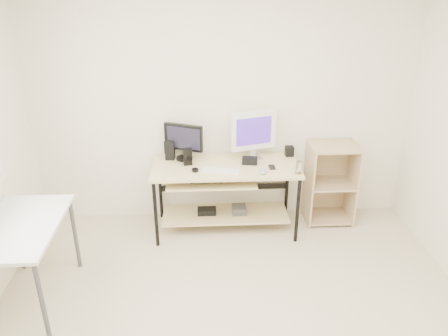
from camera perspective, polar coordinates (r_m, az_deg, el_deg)
The scene contains 16 objects.
room at distance 2.75m, azimuth -0.70°, elevation -2.60°, with size 4.01×4.01×2.62m.
desk at distance 4.54m, azimuth -0.12°, elevation -2.07°, with size 1.50×0.65×0.75m.
side_table at distance 3.83m, azimuth -24.99°, elevation -7.77°, with size 0.60×1.00×0.75m.
shelf_unit at distance 4.92m, azimuth 13.59°, elevation -1.75°, with size 0.50×0.40×0.90m.
black_monitor at distance 4.54m, azimuth -5.30°, elevation 3.72°, with size 0.40×0.20×0.38m.
white_imac at distance 4.52m, azimuth 3.89°, elevation 4.73°, with size 0.48×0.18×0.52m.
keyboard at distance 4.32m, azimuth -0.37°, elevation -0.35°, with size 0.37×0.10×0.01m, color white.
mouse at distance 4.29m, azimuth 5.22°, elevation -0.44°, with size 0.07×0.11×0.04m, color #ADADB2.
center_speaker at distance 4.47m, azimuth 3.38°, elevation 0.97°, with size 0.16×0.07×0.08m, color black.
speaker_left at distance 4.60m, azimuth -7.08°, elevation 2.43°, with size 0.11×0.11×0.21m.
speaker_right at distance 4.72m, azimuth 8.54°, elevation 2.19°, with size 0.09×0.09×0.10m, color black.
audio_controller at distance 4.45m, azimuth -4.79°, elevation 1.50°, with size 0.09×0.06×0.18m, color black.
volume_puck at distance 4.32m, azimuth -3.79°, elevation -0.27°, with size 0.07×0.07×0.03m, color black.
smartphone at distance 4.43m, azimuth 6.28°, elevation 0.11°, with size 0.06×0.11×0.01m, color black.
coaster at distance 4.34m, azimuth 9.67°, elevation -0.65°, with size 0.08×0.08×0.01m, color #A67F4B.
drinking_glass at distance 4.31m, azimuth 9.73°, elevation 0.11°, with size 0.06×0.06×0.12m, color white.
Camera 1 is at (-0.24, -2.40, 2.56)m, focal length 35.00 mm.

